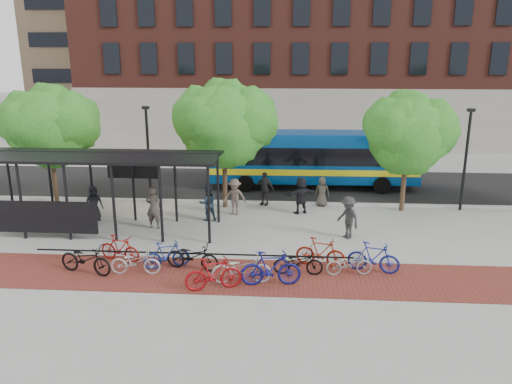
# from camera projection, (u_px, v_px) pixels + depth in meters

# --- Properties ---
(ground) EXTENTS (160.00, 160.00, 0.00)m
(ground) POSITION_uv_depth(u_px,v_px,m) (282.00, 230.00, 22.53)
(ground) COLOR #9E9E99
(ground) RESTS_ON ground
(asphalt_street) EXTENTS (160.00, 8.00, 0.01)m
(asphalt_street) POSITION_uv_depth(u_px,v_px,m) (284.00, 185.00, 30.22)
(asphalt_street) COLOR black
(asphalt_street) RESTS_ON ground
(curb) EXTENTS (160.00, 0.25, 0.12)m
(curb) POSITION_uv_depth(u_px,v_px,m) (283.00, 203.00, 26.36)
(curb) COLOR #B7B7B2
(curb) RESTS_ON ground
(brick_strip) EXTENTS (24.00, 3.00, 0.01)m
(brick_strip) POSITION_uv_depth(u_px,v_px,m) (223.00, 276.00, 17.85)
(brick_strip) COLOR maroon
(brick_strip) RESTS_ON ground
(bike_rack_rail) EXTENTS (12.00, 0.05, 0.95)m
(bike_rack_rail) POSITION_uv_depth(u_px,v_px,m) (192.00, 265.00, 18.81)
(bike_rack_rail) COLOR black
(bike_rack_rail) RESTS_ON ground
(building_brick) EXTENTS (55.00, 14.00, 20.00)m
(building_brick) POSITION_uv_depth(u_px,v_px,m) (402.00, 26.00, 44.17)
(building_brick) COLOR #5D2920
(building_brick) RESTS_ON ground
(bus_shelter) EXTENTS (10.60, 3.07, 3.60)m
(bus_shelter) POSITION_uv_depth(u_px,v_px,m) (97.00, 164.00, 21.80)
(bus_shelter) COLOR black
(bus_shelter) RESTS_ON ground
(tree_a) EXTENTS (4.90, 4.00, 6.18)m
(tree_a) POSITION_uv_depth(u_px,v_px,m) (51.00, 124.00, 25.40)
(tree_a) COLOR #382619
(tree_a) RESTS_ON ground
(tree_b) EXTENTS (5.15, 4.20, 6.47)m
(tree_b) POSITION_uv_depth(u_px,v_px,m) (226.00, 121.00, 24.74)
(tree_b) COLOR #382619
(tree_b) RESTS_ON ground
(tree_c) EXTENTS (4.66, 3.80, 5.92)m
(tree_c) POSITION_uv_depth(u_px,v_px,m) (409.00, 131.00, 24.26)
(tree_c) COLOR #382619
(tree_c) RESTS_ON ground
(lamp_post_left) EXTENTS (0.35, 0.20, 5.12)m
(lamp_post_left) POSITION_uv_depth(u_px,v_px,m) (148.00, 153.00, 25.71)
(lamp_post_left) COLOR black
(lamp_post_left) RESTS_ON ground
(lamp_post_right) EXTENTS (0.35, 0.20, 5.12)m
(lamp_post_right) POSITION_uv_depth(u_px,v_px,m) (466.00, 157.00, 24.66)
(lamp_post_right) COLOR black
(lamp_post_right) RESTS_ON ground
(bus) EXTENTS (12.17, 3.08, 3.27)m
(bus) POSITION_uv_depth(u_px,v_px,m) (313.00, 156.00, 29.28)
(bus) COLOR navy
(bus) RESTS_ON ground
(bike_0) EXTENTS (2.23, 1.28, 1.11)m
(bike_0) POSITION_uv_depth(u_px,v_px,m) (86.00, 259.00, 17.91)
(bike_0) COLOR black
(bike_0) RESTS_ON ground
(bike_1) EXTENTS (1.80, 0.99, 1.04)m
(bike_1) POSITION_uv_depth(u_px,v_px,m) (120.00, 248.00, 18.98)
(bike_1) COLOR maroon
(bike_1) RESTS_ON ground
(bike_2) EXTENTS (1.83, 0.71, 0.95)m
(bike_2) POSITION_uv_depth(u_px,v_px,m) (135.00, 262.00, 17.88)
(bike_2) COLOR #B0AFB2
(bike_2) RESTS_ON ground
(bike_3) EXTENTS (1.78, 1.08, 1.03)m
(bike_3) POSITION_uv_depth(u_px,v_px,m) (167.00, 255.00, 18.39)
(bike_3) COLOR navy
(bike_3) RESTS_ON ground
(bike_4) EXTENTS (2.12, 1.09, 1.06)m
(bike_4) POSITION_uv_depth(u_px,v_px,m) (193.00, 256.00, 18.24)
(bike_4) COLOR black
(bike_4) RESTS_ON ground
(bike_5) EXTENTS (2.01, 1.08, 1.16)m
(bike_5) POSITION_uv_depth(u_px,v_px,m) (213.00, 274.00, 16.66)
(bike_5) COLOR maroon
(bike_5) RESTS_ON ground
(bike_6) EXTENTS (2.15, 0.97, 1.09)m
(bike_6) POSITION_uv_depth(u_px,v_px,m) (241.00, 268.00, 17.16)
(bike_6) COLOR #B9B9BC
(bike_6) RESTS_ON ground
(bike_7) EXTENTS (2.13, 0.82, 1.25)m
(bike_7) POSITION_uv_depth(u_px,v_px,m) (271.00, 268.00, 16.97)
(bike_7) COLOR navy
(bike_7) RESTS_ON ground
(bike_8) EXTENTS (1.78, 0.63, 0.93)m
(bike_8) POSITION_uv_depth(u_px,v_px,m) (298.00, 262.00, 17.84)
(bike_8) COLOR black
(bike_8) RESTS_ON ground
(bike_9) EXTENTS (1.95, 0.98, 1.13)m
(bike_9) POSITION_uv_depth(u_px,v_px,m) (321.00, 252.00, 18.50)
(bike_9) COLOR maroon
(bike_9) RESTS_ON ground
(bike_10) EXTENTS (1.72, 0.77, 0.87)m
(bike_10) POSITION_uv_depth(u_px,v_px,m) (349.00, 264.00, 17.81)
(bike_10) COLOR gray
(bike_10) RESTS_ON ground
(bike_11) EXTENTS (1.95, 1.01, 1.13)m
(bike_11) POSITION_uv_depth(u_px,v_px,m) (373.00, 257.00, 18.04)
(bike_11) COLOR navy
(bike_11) RESTS_ON ground
(pedestrian_0) EXTENTS (0.97, 0.93, 1.68)m
(pedestrian_0) POSITION_uv_depth(u_px,v_px,m) (94.00, 203.00, 23.59)
(pedestrian_0) COLOR black
(pedestrian_0) RESTS_ON ground
(pedestrian_1) EXTENTS (0.78, 0.57, 1.97)m
(pedestrian_1) POSITION_uv_depth(u_px,v_px,m) (154.00, 207.00, 22.47)
(pedestrian_1) COLOR #413A34
(pedestrian_1) RESTS_ON ground
(pedestrian_2) EXTENTS (0.98, 0.86, 1.70)m
(pedestrian_2) POSITION_uv_depth(u_px,v_px,m) (208.00, 203.00, 23.60)
(pedestrian_2) COLOR #1B2F40
(pedestrian_2) RESTS_ON ground
(pedestrian_3) EXTENTS (1.24, 0.80, 1.82)m
(pedestrian_3) POSITION_uv_depth(u_px,v_px,m) (235.00, 197.00, 24.40)
(pedestrian_3) COLOR brown
(pedestrian_3) RESTS_ON ground
(pedestrian_4) EXTENTS (1.12, 0.80, 1.77)m
(pedestrian_4) POSITION_uv_depth(u_px,v_px,m) (265.00, 189.00, 26.01)
(pedestrian_4) COLOR black
(pedestrian_4) RESTS_ON ground
(pedestrian_5) EXTENTS (1.77, 1.23, 1.84)m
(pedestrian_5) POSITION_uv_depth(u_px,v_px,m) (301.00, 195.00, 24.63)
(pedestrian_5) COLOR black
(pedestrian_5) RESTS_ON ground
(pedestrian_6) EXTENTS (0.81, 0.58, 1.55)m
(pedestrian_6) POSITION_uv_depth(u_px,v_px,m) (322.00, 192.00, 25.84)
(pedestrian_6) COLOR #49423A
(pedestrian_6) RESTS_ON ground
(pedestrian_9) EXTENTS (1.26, 1.37, 1.85)m
(pedestrian_9) POSITION_uv_depth(u_px,v_px,m) (348.00, 217.00, 21.28)
(pedestrian_9) COLOR #282828
(pedestrian_9) RESTS_ON ground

